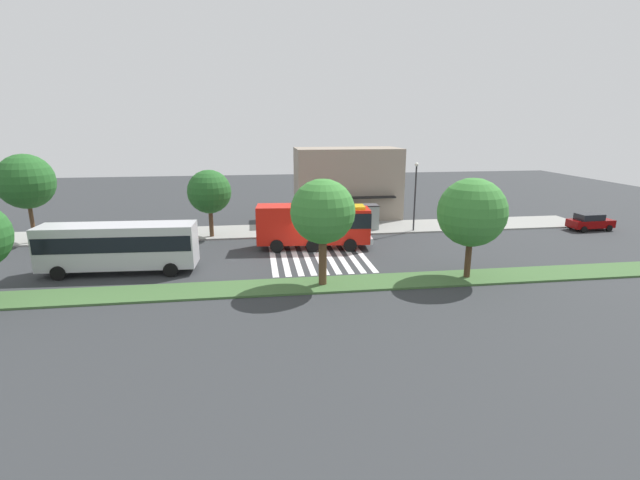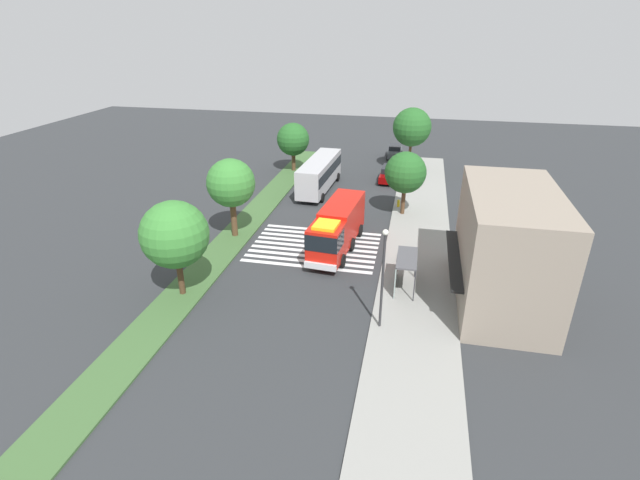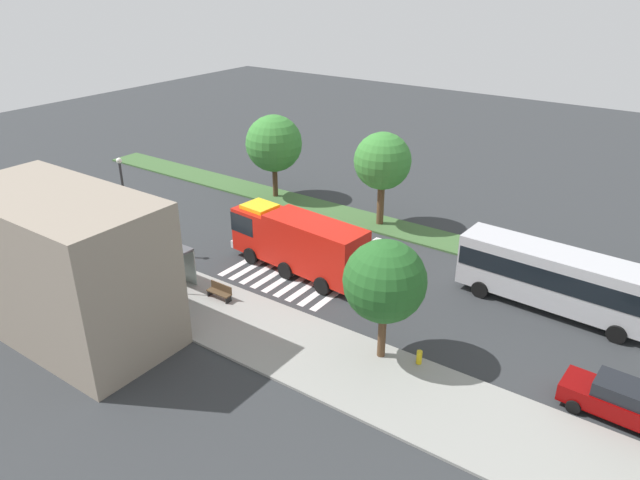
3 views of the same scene
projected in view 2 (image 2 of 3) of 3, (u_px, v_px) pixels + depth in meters
The scene contains 18 objects.
ground_plane at pixel (316, 243), 41.00m from camera, with size 120.00×120.00×0.00m, color #2D3033.
sidewalk at pixel (418, 252), 39.33m from camera, with size 60.00×5.49×0.14m, color gray.
median_strip at pixel (236, 235), 42.36m from camera, with size 60.00×3.00×0.14m, color #3D6033.
crosswalk at pixel (315, 247), 40.37m from camera, with size 7.65×10.70×0.01m.
fire_truck at pixel (337, 227), 38.91m from camera, with size 9.90×3.47×3.73m.
parked_car_west at pixel (395, 151), 66.06m from camera, with size 4.69×2.10×1.75m.
parked_car_mid at pixel (389, 174), 56.38m from camera, with size 4.84×2.20×1.76m.
transit_bus at pixel (320, 172), 52.89m from camera, with size 10.84×3.25×3.53m.
bus_stop_shelter at pixel (402, 266), 33.33m from camera, with size 3.50×1.40×2.46m.
bench_near_shelter at pixel (403, 257), 37.43m from camera, with size 1.60×0.50×0.90m.
street_lamp at pixel (383, 272), 28.10m from camera, with size 0.36×0.36×6.65m.
storefront_building at pixel (507, 248), 31.27m from camera, with size 11.45×6.52×7.79m.
sidewalk_tree_far_west at pixel (412, 127), 58.33m from camera, with size 4.73×4.73×7.79m.
sidewalk_tree_west at pixel (405, 173), 45.18m from camera, with size 3.99×3.99×6.21m.
median_tree_far_west at pixel (293, 140), 58.73m from camera, with size 4.04×4.04×5.98m.
median_tree_west at pixel (231, 183), 40.21m from camera, with size 4.16×4.16×6.95m.
median_tree_center at pixel (175, 235), 31.41m from camera, with size 4.60×4.60×6.84m.
fire_hydrant at pixel (398, 203), 48.54m from camera, with size 0.28×0.28×0.70m, color gold.
Camera 2 is at (36.11, 7.97, 17.69)m, focal length 26.48 mm.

